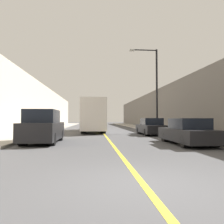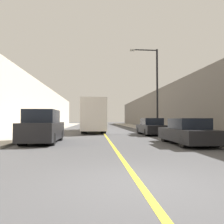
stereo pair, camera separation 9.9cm
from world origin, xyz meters
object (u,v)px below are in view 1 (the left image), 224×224
Objects in this scene: bus at (93,116)px; parked_suv_left at (43,128)px; car_right_mid at (151,127)px; street_lamp_right at (154,85)px; car_right_near at (188,133)px.

bus reaches higher than parked_suv_left.
bus is 2.38× the size of car_right_mid.
parked_suv_left is 0.94× the size of car_right_mid.
parked_suv_left is at bearing -142.80° from car_right_mid.
car_right_near is at bearing -96.42° from street_lamp_right.
street_lamp_right reaches higher than car_right_mid.
car_right_mid is 0.55× the size of street_lamp_right.
car_right_near is (5.25, -13.37, -1.17)m from bus.
parked_suv_left is 8.39m from car_right_near.
parked_suv_left is 0.95× the size of car_right_near.
bus is 7.72m from street_lamp_right.
bus is 2.53× the size of parked_suv_left.
bus is at bearing 75.81° from parked_suv_left.
street_lamp_right reaches higher than parked_suv_left.
bus is at bearing 157.05° from street_lamp_right.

